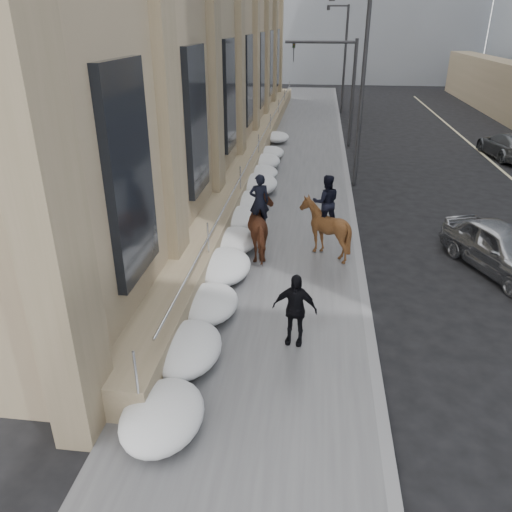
# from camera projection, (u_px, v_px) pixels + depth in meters

# --- Properties ---
(ground) EXTENTS (140.00, 140.00, 0.00)m
(ground) POSITION_uv_depth(u_px,v_px,m) (253.00, 371.00, 10.84)
(ground) COLOR black
(ground) RESTS_ON ground
(sidewalk) EXTENTS (5.00, 80.00, 0.12)m
(sidewalk) POSITION_uv_depth(u_px,v_px,m) (285.00, 211.00, 19.79)
(sidewalk) COLOR #49494B
(sidewalk) RESTS_ON ground
(curb) EXTENTS (0.24, 80.00, 0.12)m
(curb) POSITION_uv_depth(u_px,v_px,m) (352.00, 214.00, 19.49)
(curb) COLOR slate
(curb) RESTS_ON ground
(streetlight_mid) EXTENTS (1.71, 0.24, 8.00)m
(streetlight_mid) POSITION_uv_depth(u_px,v_px,m) (359.00, 81.00, 21.14)
(streetlight_mid) COLOR #2D2D30
(streetlight_mid) RESTS_ON ground
(streetlight_far) EXTENTS (1.71, 0.24, 8.00)m
(streetlight_far) POSITION_uv_depth(u_px,v_px,m) (343.00, 53.00, 39.08)
(streetlight_far) COLOR #2D2D30
(streetlight_far) RESTS_ON ground
(traffic_signal) EXTENTS (4.10, 0.22, 6.00)m
(traffic_signal) POSITION_uv_depth(u_px,v_px,m) (338.00, 76.00, 28.63)
(traffic_signal) COLOR #2D2D30
(traffic_signal) RESTS_ON ground
(snow_bank) EXTENTS (1.70, 18.10, 0.76)m
(snow_bank) POSITION_uv_depth(u_px,v_px,m) (243.00, 216.00, 18.07)
(snow_bank) COLOR silver
(snow_bank) RESTS_ON sidewalk
(mounted_horse_left) EXTENTS (1.50, 2.31, 2.57)m
(mounted_horse_left) POSITION_uv_depth(u_px,v_px,m) (264.00, 225.00, 15.59)
(mounted_horse_left) COLOR #4C2716
(mounted_horse_left) RESTS_ON sidewalk
(mounted_horse_right) EXTENTS (1.67, 1.82, 2.56)m
(mounted_horse_right) POSITION_uv_depth(u_px,v_px,m) (325.00, 223.00, 15.58)
(mounted_horse_right) COLOR #4A2B15
(mounted_horse_right) RESTS_ON sidewalk
(pedestrian) EXTENTS (1.07, 0.55, 1.75)m
(pedestrian) POSITION_uv_depth(u_px,v_px,m) (295.00, 309.00, 11.26)
(pedestrian) COLOR black
(pedestrian) RESTS_ON sidewalk
(car_silver) EXTENTS (3.25, 4.63, 1.46)m
(car_silver) POSITION_uv_depth(u_px,v_px,m) (503.00, 249.00, 14.86)
(car_silver) COLOR gray
(car_silver) RESTS_ON ground
(car_grey) EXTENTS (2.41, 4.93, 1.38)m
(car_grey) POSITION_uv_depth(u_px,v_px,m) (508.00, 145.00, 27.34)
(car_grey) COLOR #4E5155
(car_grey) RESTS_ON ground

